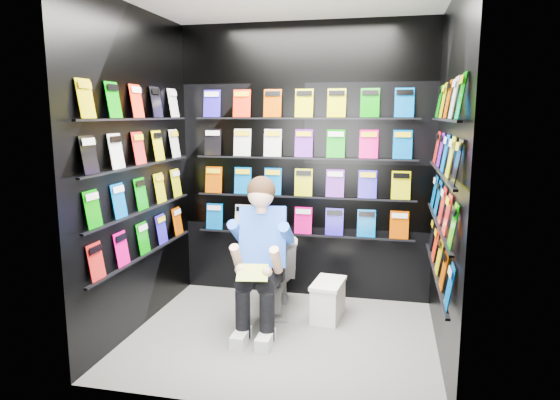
# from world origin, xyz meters

# --- Properties ---
(floor) EXTENTS (2.40, 2.40, 0.00)m
(floor) POSITION_xyz_m (0.00, 0.00, 0.00)
(floor) COLOR slate
(floor) RESTS_ON ground
(wall_back) EXTENTS (2.40, 0.04, 2.60)m
(wall_back) POSITION_xyz_m (0.00, 1.00, 1.30)
(wall_back) COLOR black
(wall_back) RESTS_ON floor
(wall_front) EXTENTS (2.40, 0.04, 2.60)m
(wall_front) POSITION_xyz_m (0.00, -1.00, 1.30)
(wall_front) COLOR black
(wall_front) RESTS_ON floor
(wall_left) EXTENTS (0.04, 2.00, 2.60)m
(wall_left) POSITION_xyz_m (-1.20, 0.00, 1.30)
(wall_left) COLOR black
(wall_left) RESTS_ON floor
(wall_right) EXTENTS (0.04, 2.00, 2.60)m
(wall_right) POSITION_xyz_m (1.20, 0.00, 1.30)
(wall_right) COLOR black
(wall_right) RESTS_ON floor
(comics_back) EXTENTS (2.10, 0.06, 1.37)m
(comics_back) POSITION_xyz_m (0.00, 0.97, 1.31)
(comics_back) COLOR red
(comics_back) RESTS_ON wall_back
(comics_left) EXTENTS (0.06, 1.70, 1.37)m
(comics_left) POSITION_xyz_m (-1.17, 0.00, 1.31)
(comics_left) COLOR red
(comics_left) RESTS_ON wall_left
(comics_right) EXTENTS (0.06, 1.70, 1.37)m
(comics_right) POSITION_xyz_m (1.17, 0.00, 1.31)
(comics_right) COLOR red
(comics_right) RESTS_ON wall_right
(toilet) EXTENTS (0.54, 0.81, 0.73)m
(toilet) POSITION_xyz_m (-0.19, 0.55, 0.37)
(toilet) COLOR white
(toilet) RESTS_ON floor
(longbox) EXTENTS (0.26, 0.43, 0.30)m
(longbox) POSITION_xyz_m (0.31, 0.46, 0.15)
(longbox) COLOR white
(longbox) RESTS_ON floor
(longbox_lid) EXTENTS (0.29, 0.45, 0.03)m
(longbox_lid) POSITION_xyz_m (0.31, 0.46, 0.32)
(longbox_lid) COLOR white
(longbox_lid) RESTS_ON longbox
(reader) EXTENTS (0.63, 0.82, 1.37)m
(reader) POSITION_xyz_m (-0.19, 0.17, 0.76)
(reader) COLOR blue
(reader) RESTS_ON toilet
(held_comic) EXTENTS (0.26, 0.18, 0.10)m
(held_comic) POSITION_xyz_m (-0.19, -0.18, 0.58)
(held_comic) COLOR green
(held_comic) RESTS_ON reader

